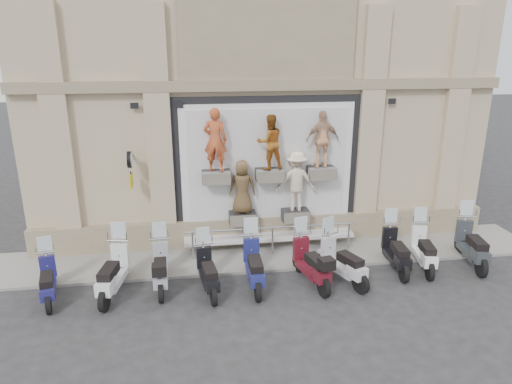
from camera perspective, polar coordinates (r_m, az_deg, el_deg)
The scene contains 16 objects.
ground at distance 11.81m, azimuth 3.85°, elevation -12.18°, with size 90.00×90.00×0.00m, color #29292C.
sidewalk at distance 13.62m, azimuth 1.98°, elevation -7.69°, with size 16.00×2.20×0.08m, color gray.
building at distance 17.15m, azimuth -0.90°, elevation 18.10°, with size 14.00×8.60×12.00m, color tan, non-canonical shape.
shop_vitrine at distance 13.42m, azimuth 1.97°, elevation 2.61°, with size 5.60×0.83×4.30m.
guard_rail at distance 13.35m, azimuth 2.07°, elevation -6.23°, with size 5.06×0.10×0.93m, color #9EA0A5, non-canonical shape.
clock_sign_bracket at distance 12.94m, azimuth -15.47°, elevation 3.30°, with size 0.10×0.80×1.02m.
scooter_a at distance 12.14m, azimuth -24.71°, elevation -9.19°, with size 0.52×1.77×1.43m, color navy, non-canonical shape.
scooter_b at distance 11.77m, azimuth -17.53°, elevation -8.57°, with size 0.60×2.04×1.66m, color silver, non-canonical shape.
scooter_c at distance 11.81m, azimuth -11.89°, elevation -8.30°, with size 0.56×1.91×1.55m, color #92969F, non-canonical shape.
scooter_d at distance 11.47m, azimuth -6.06°, elevation -8.96°, with size 0.54×1.84×1.49m, color black, non-canonical shape.
scooter_e at distance 11.62m, azimuth -0.25°, elevation -8.12°, with size 0.58×2.00×1.63m, color navy, non-canonical shape.
scooter_f at distance 11.84m, azimuth 6.91°, elevation -7.80°, with size 0.58×1.98×1.61m, color #520E18, non-canonical shape.
scooter_g at distance 12.07m, azimuth 10.81°, elevation -7.55°, with size 0.57×1.95×1.59m, color silver, non-canonical shape.
scooter_h at distance 13.02m, azimuth 17.17°, elevation -6.16°, with size 0.56×1.93×1.57m, color black, non-canonical shape.
scooter_i at distance 13.37m, azimuth 20.32°, elevation -5.87°, with size 0.56×1.93×1.56m, color white, non-canonical shape.
scooter_j at distance 14.10m, azimuth 25.49°, elevation -5.06°, with size 0.60×2.06×1.68m, color #2A2F34, non-canonical shape.
Camera 1 is at (-2.27, -9.99, 5.87)m, focal length 32.00 mm.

